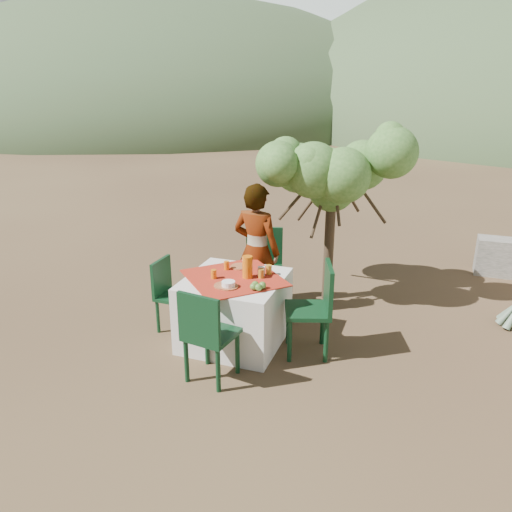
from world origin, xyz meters
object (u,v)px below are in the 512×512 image
at_px(table, 235,310).
at_px(juice_pitcher, 247,267).
at_px(chair_near, 207,332).
at_px(shrub_tree, 338,180).
at_px(chair_right, 316,305).
at_px(person, 256,251).
at_px(chair_far, 264,264).
at_px(chair_left, 170,291).

height_order(table, juice_pitcher, juice_pitcher).
bearing_deg(chair_near, shrub_tree, -98.92).
bearing_deg(chair_right, person, -145.29).
bearing_deg(person, juice_pitcher, 111.22).
relative_size(chair_far, shrub_tree, 0.50).
bearing_deg(chair_left, chair_right, -88.42).
relative_size(chair_near, chair_left, 1.14).
relative_size(chair_right, shrub_tree, 0.50).
relative_size(chair_near, shrub_tree, 0.48).
xyz_separation_m(chair_right, person, (-0.89, 0.67, 0.27)).
height_order(shrub_tree, juice_pitcher, shrub_tree).
bearing_deg(table, chair_far, 90.16).
bearing_deg(juice_pitcher, person, 101.64).
distance_m(chair_right, juice_pitcher, 0.82).
bearing_deg(chair_near, juice_pitcher, -87.32).
distance_m(chair_near, chair_left, 1.22).
distance_m(chair_far, chair_near, 1.83).
bearing_deg(person, chair_far, -80.57).
xyz_separation_m(shrub_tree, juice_pitcher, (-0.64, -1.49, -0.69)).
distance_m(person, juice_pitcher, 0.70).
xyz_separation_m(chair_far, chair_left, (-0.81, -0.97, -0.09)).
distance_m(chair_near, shrub_tree, 2.67).
distance_m(table, chair_near, 0.84).
bearing_deg(table, chair_near, -86.50).
height_order(chair_right, shrub_tree, shrub_tree).
distance_m(chair_far, person, 0.39).
height_order(chair_left, juice_pitcher, juice_pitcher).
distance_m(table, chair_far, 1.03).
bearing_deg(chair_near, table, -78.15).
bearing_deg(chair_near, chair_left, -36.53).
bearing_deg(shrub_tree, chair_far, -146.52).
relative_size(chair_far, person, 0.61).
relative_size(person, juice_pitcher, 6.85).
xyz_separation_m(chair_left, chair_right, (1.70, 0.01, 0.09)).
xyz_separation_m(chair_near, chair_left, (-0.86, 0.86, -0.06)).
bearing_deg(chair_right, juice_pitcher, -107.86).
height_order(table, chair_near, chair_near).
bearing_deg(chair_near, person, -79.65).
bearing_deg(chair_left, table, -91.48).
height_order(chair_near, chair_left, chair_near).
xyz_separation_m(chair_near, chair_right, (0.84, 0.87, 0.02)).
bearing_deg(chair_far, shrub_tree, 15.45).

